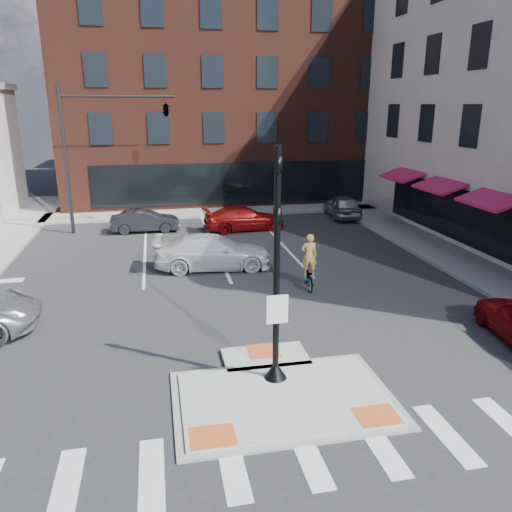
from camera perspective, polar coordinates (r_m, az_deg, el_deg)
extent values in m
plane|color=#28282B|center=(13.22, 2.63, -14.99)|extent=(120.00, 120.00, 0.00)
cube|color=gray|center=(12.79, 3.20, -16.04)|extent=(5.40, 3.60, 0.06)
cube|color=#A8A8A3|center=(12.78, 3.20, -15.92)|extent=(5.00, 3.20, 0.12)
cube|color=#A8A8A3|center=(14.53, 1.09, -11.53)|extent=(2.40, 1.40, 0.12)
cube|color=#D45725|center=(11.49, -4.99, -19.83)|extent=(1.00, 0.80, 0.01)
cube|color=#D45725|center=(12.38, 13.64, -17.29)|extent=(1.00, 0.80, 0.01)
cube|color=#D45725|center=(14.76, 0.83, -10.77)|extent=(0.90, 0.90, 0.01)
cube|color=gray|center=(32.68, -25.71, 3.04)|extent=(3.00, 20.00, 0.15)
cube|color=gray|center=(25.84, 20.84, 0.29)|extent=(3.00, 24.00, 0.15)
cube|color=gray|center=(34.08, -1.40, 5.24)|extent=(26.00, 3.00, 0.15)
cube|color=#522419|center=(43.26, -3.91, 17.58)|extent=(24.00, 18.00, 15.00)
cube|color=black|center=(34.75, -1.71, 8.35)|extent=(20.00, 0.12, 2.80)
cube|color=black|center=(26.12, 23.45, 3.85)|extent=(0.12, 16.00, 2.60)
cube|color=#DB1D5B|center=(25.48, 22.50, 6.78)|extent=(1.46, 3.00, 0.58)
cube|color=#DB1D5B|center=(30.59, 16.32, 8.88)|extent=(1.46, 3.00, 0.58)
cube|color=slate|center=(62.91, -12.95, 14.72)|extent=(10.00, 12.00, 10.00)
cube|color=brown|center=(65.94, -1.16, 16.08)|extent=(12.00, 12.00, 12.00)
cone|color=black|center=(13.37, 2.23, -12.86)|extent=(0.60, 0.60, 0.45)
cylinder|color=black|center=(12.21, 2.38, -1.15)|extent=(0.16, 0.16, 5.80)
cube|color=white|center=(12.49, 2.45, -6.12)|extent=(0.55, 0.04, 0.75)
imported|color=black|center=(11.73, 2.51, 8.65)|extent=(0.18, 0.22, 1.10)
imported|color=black|center=(11.96, 2.44, 2.96)|extent=(0.18, 0.22, 1.10)
cylinder|color=black|center=(29.40, -20.90, 10.02)|extent=(0.20, 0.20, 8.00)
cylinder|color=black|center=(28.92, -15.51, 17.18)|extent=(6.00, 0.14, 0.14)
imported|color=black|center=(28.88, -10.26, 16.31)|extent=(0.48, 2.24, 0.90)
imported|color=silver|center=(22.08, -4.92, 0.47)|extent=(5.31, 2.49, 1.50)
imported|color=#242529|center=(29.16, -12.55, 3.95)|extent=(3.84, 1.35, 1.26)
imported|color=#A5A7AD|center=(32.74, 9.83, 5.66)|extent=(2.10, 4.36, 1.44)
imported|color=maroon|center=(28.90, -1.37, 4.32)|extent=(4.80, 2.28, 1.35)
imported|color=#3F3F44|center=(19.86, 6.01, -2.34)|extent=(0.85, 1.82, 0.92)
imported|color=#DEBB4E|center=(19.60, 6.08, 0.06)|extent=(0.69, 0.51, 1.76)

